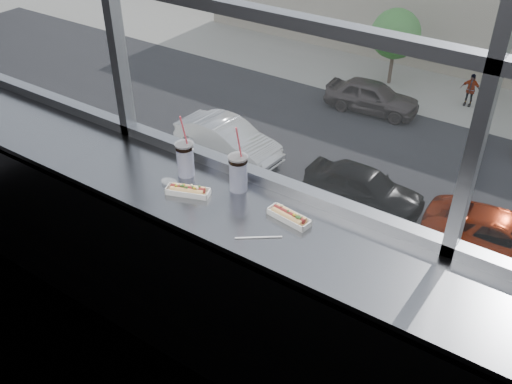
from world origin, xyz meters
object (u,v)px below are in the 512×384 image
Objects in this scene: hotdog_tray_right at (289,216)px; soda_cup_right at (238,171)px; wrapper at (169,182)px; car_near_a at (228,134)px; car_near_b at (364,181)px; car_near_c at (506,231)px; loose_straw at (259,237)px; car_far_a at (373,91)px; hotdog_tray_left at (188,190)px; tree_left at (396,34)px; pedestrian_a at (471,87)px; soda_cup_left at (185,158)px.

hotdog_tray_right is 0.38m from soda_cup_right.
wrapper is 23.04m from car_near_a.
soda_cup_right is 0.06× the size of car_near_b.
car_near_b is at bearing -86.05° from car_near_a.
car_near_c is (-0.48, 16.20, -11.01)m from hotdog_tray_right.
loose_straw is 0.03× the size of car_near_a.
hotdog_tray_right is at bearing -163.86° from car_far_a.
wrapper is at bearing -164.98° from hotdog_tray_right.
hotdog_tray_left is 0.06× the size of tree_left.
loose_straw reaches higher than tree_left.
hotdog_tray_right is at bearing -12.24° from soda_cup_right.
hotdog_tray_left reaches higher than tree_left.
pedestrian_a is (-4.79, 11.63, 0.01)m from car_near_c.
pedestrian_a is at bearing -52.93° from car_far_a.
wrapper is (-0.33, -0.17, -0.10)m from soda_cup_right.
car_near_b is 1.00× the size of car_far_a.
car_near_b is 8.66m from car_far_a.
tree_left is (-9.44, 28.31, -9.16)m from hotdog_tray_left.
car_near_b reaches higher than car_near_c.
hotdog_tray_right is at bearing -2.70° from soda_cup_left.
car_far_a is 3.11× the size of pedestrian_a.
car_near_a is at bearing 136.12° from hotdog_tray_right.
wrapper is at bearing 152.21° from hotdog_tray_left.
loose_straw is at bearing -20.06° from soda_cup_left.
soda_cup_left is at bearing 112.35° from hotdog_tray_left.
wrapper reaches higher than car_near_a.
tree_left is at bearing 34.91° from car_near_c.
car_near_b is at bearing -71.58° from tree_left.
wrapper is 31.15m from tree_left.
hotdog_tray_right reaches higher than car_near_c.
car_far_a is 4.43m from tree_left.
tree_left is (-0.68, 4.00, 1.78)m from car_far_a.
wrapper is at bearing -162.36° from car_near_b.
soda_cup_right reaches higher than wrapper.
soda_cup_right reaches higher than loose_straw.
soda_cup_right is at bearing -71.11° from tree_left.
loose_straw reaches higher than car_far_a.
car_far_a is (-8.83, 8.00, 0.07)m from car_near_c.
wrapper reaches higher than tree_left.
soda_cup_left is 0.06× the size of car_near_c.
soda_cup_left is 31.08m from tree_left.
soda_cup_left is 0.68m from loose_straw.
car_near_a is 1.59× the size of tree_left.
soda_cup_right is at bearing 175.56° from hotdog_tray_right.
soda_cup_left reaches higher than tree_left.
car_near_a reaches higher than car_far_a.
loose_straw is 28.30m from car_far_a.
hotdog_tray_left is at bearing -71.57° from tree_left.
hotdog_tray_right is 23.35m from car_near_a.
car_near_c is at bearing 54.58° from loose_straw.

